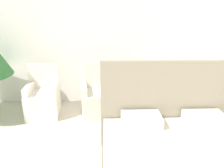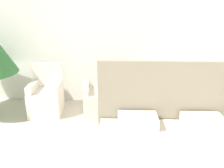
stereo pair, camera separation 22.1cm
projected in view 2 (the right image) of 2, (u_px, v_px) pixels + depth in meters
wall_back at (98, 34)px, 4.49m from camera, size 10.00×0.06×2.90m
armchair_near_window_left at (46, 98)px, 4.23m from camera, size 0.62×0.67×0.94m
armchair_near_window_right at (99, 99)px, 4.19m from camera, size 0.65×0.70×0.94m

